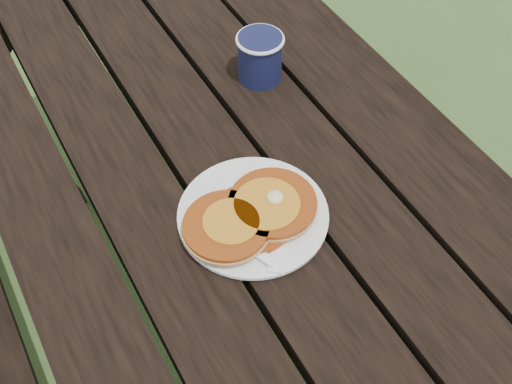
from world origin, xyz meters
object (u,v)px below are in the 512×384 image
picnic_table (218,264)px  pancake_stack (251,215)px  plate (253,216)px  coffee_cup (260,55)px

picnic_table → pancake_stack: size_ratio=8.02×
plate → picnic_table: bearing=87.6°
picnic_table → coffee_cup: (0.17, 0.12, 0.44)m
pancake_stack → picnic_table: bearing=85.0°
plate → coffee_cup: (0.18, 0.29, 0.05)m
picnic_table → plate: plate is taller
picnic_table → pancake_stack: (-0.02, -0.19, 0.41)m
plate → pancake_stack: (-0.01, -0.01, 0.02)m
pancake_stack → coffee_cup: 0.36m
pancake_stack → coffee_cup: coffee_cup is taller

